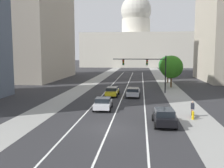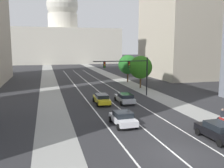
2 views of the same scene
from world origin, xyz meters
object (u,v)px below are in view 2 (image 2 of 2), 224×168
at_px(car_white, 123,118).
at_px(capitol_building, 63,40).
at_px(street_tree_far_right, 141,67).
at_px(cyclist, 222,117).
at_px(car_black, 218,131).
at_px(traffic_signal_mast, 130,68).
at_px(street_tree_near_right, 128,65).
at_px(car_silver, 125,98).
at_px(car_yellow, 102,99).

bearing_deg(car_white, capitol_building, -2.72).
bearing_deg(street_tree_far_right, cyclist, -91.30).
height_order(car_black, traffic_signal_mast, traffic_signal_mast).
xyz_separation_m(cyclist, street_tree_near_right, (0.78, 32.89, 3.18)).
bearing_deg(capitol_building, car_black, -87.43).
xyz_separation_m(car_black, street_tree_far_right, (3.81, 27.84, 3.26)).
distance_m(cyclist, street_tree_near_right, 33.05).
height_order(car_silver, car_yellow, car_yellow).
height_order(traffic_signal_mast, cyclist, traffic_signal_mast).
xyz_separation_m(traffic_signal_mast, street_tree_far_right, (4.82, 7.49, -0.49)).
bearing_deg(street_tree_far_right, car_white, -115.69).
height_order(car_silver, car_black, car_black).
bearing_deg(car_black, car_yellow, 20.84).
bearing_deg(cyclist, traffic_signal_mast, 19.18).
xyz_separation_m(capitol_building, car_black, (5.01, -111.47, -10.92)).
relative_size(traffic_signal_mast, cyclist, 5.30).
bearing_deg(street_tree_far_right, car_silver, -120.66).
bearing_deg(street_tree_far_right, car_yellow, -131.80).
relative_size(car_white, street_tree_near_right, 0.66).
relative_size(car_yellow, street_tree_near_right, 0.75).
xyz_separation_m(car_white, street_tree_far_right, (10.49, 21.80, 3.33)).
distance_m(car_yellow, car_white, 10.07).
relative_size(car_silver, traffic_signal_mast, 0.52).
xyz_separation_m(traffic_signal_mast, street_tree_near_right, (5.05, 16.02, -0.54)).
bearing_deg(cyclist, street_tree_near_right, 3.64).
bearing_deg(capitol_building, car_silver, -89.00).
bearing_deg(street_tree_near_right, car_silver, -109.71).
bearing_deg(traffic_signal_mast, cyclist, -75.81).
bearing_deg(cyclist, car_silver, 33.22).
bearing_deg(traffic_signal_mast, street_tree_far_right, 57.23).
relative_size(car_white, street_tree_far_right, 0.64).
bearing_deg(street_tree_near_right, car_yellow, -117.87).
distance_m(car_white, traffic_signal_mast, 15.86).
bearing_deg(capitol_building, traffic_signal_mast, -87.49).
distance_m(car_silver, car_yellow, 3.36).
xyz_separation_m(car_white, traffic_signal_mast, (5.67, 14.32, 3.82)).
xyz_separation_m(capitol_building, car_yellow, (-1.67, -95.36, -10.99)).
distance_m(capitol_building, car_yellow, 96.00).
bearing_deg(car_black, street_tree_far_right, -9.48).
distance_m(capitol_building, street_tree_far_right, 84.44).
bearing_deg(car_yellow, car_white, -178.90).
bearing_deg(street_tree_far_right, traffic_signal_mast, -122.77).
relative_size(car_silver, street_tree_far_right, 0.75).
xyz_separation_m(capitol_building, street_tree_far_right, (8.82, -83.62, -7.66)).
height_order(capitol_building, car_yellow, capitol_building).
height_order(traffic_signal_mast, street_tree_near_right, traffic_signal_mast).
distance_m(car_black, car_white, 9.01).
xyz_separation_m(car_black, car_white, (-6.68, 6.04, -0.07)).
xyz_separation_m(car_silver, traffic_signal_mast, (2.33, 4.58, 3.81)).
bearing_deg(traffic_signal_mast, car_yellow, -143.19).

